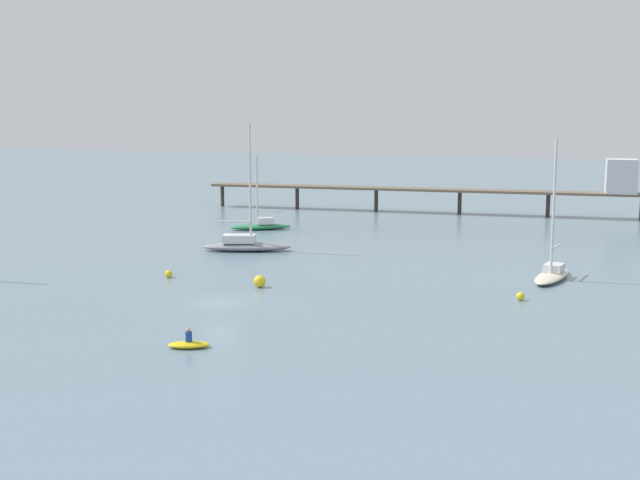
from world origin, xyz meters
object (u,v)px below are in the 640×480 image
(pier, at_px, (512,184))
(mooring_buoy_outer, at_px, (521,296))
(sailboat_cream, at_px, (552,271))
(sailboat_gray, at_px, (245,243))
(sailboat_green, at_px, (261,225))
(mooring_buoy_inner, at_px, (169,274))
(mooring_buoy_far, at_px, (260,281))
(dinghy_yellow, at_px, (189,344))

(pier, xyz_separation_m, mooring_buoy_outer, (7.12, -47.80, -3.73))
(sailboat_cream, xyz_separation_m, sailboat_gray, (-27.94, 3.49, 0.08))
(sailboat_green, bearing_deg, sailboat_cream, -27.44)
(sailboat_cream, height_order, mooring_buoy_inner, sailboat_cream)
(sailboat_cream, distance_m, mooring_buoy_inner, 29.69)
(sailboat_cream, distance_m, mooring_buoy_far, 22.52)
(pier, distance_m, mooring_buoy_inner, 53.39)
(mooring_buoy_inner, bearing_deg, sailboat_cream, 19.67)
(dinghy_yellow, xyz_separation_m, mooring_buoy_outer, (15.41, 18.06, 0.06))
(mooring_buoy_far, height_order, mooring_buoy_outer, mooring_buoy_far)
(sailboat_cream, distance_m, dinghy_yellow, 31.18)
(sailboat_green, relative_size, mooring_buoy_outer, 14.17)
(mooring_buoy_far, xyz_separation_m, mooring_buoy_outer, (18.45, 2.50, -0.16))
(sailboat_cream, relative_size, sailboat_green, 1.32)
(sailboat_cream, bearing_deg, dinghy_yellow, -122.52)
(sailboat_cream, height_order, sailboat_gray, sailboat_gray)
(sailboat_gray, bearing_deg, dinghy_yellow, -69.42)
(sailboat_green, xyz_separation_m, mooring_buoy_far, (12.76, -27.63, -0.11))
(sailboat_green, relative_size, sailboat_gray, 0.69)
(sailboat_cream, xyz_separation_m, sailboat_green, (-32.57, 16.91, -0.06))
(pier, bearing_deg, sailboat_cream, -77.92)
(sailboat_green, distance_m, mooring_buoy_far, 30.44)
(pier, xyz_separation_m, mooring_buoy_far, (-11.34, -50.30, -3.57))
(pier, distance_m, sailboat_cream, 40.61)
(dinghy_yellow, height_order, mooring_buoy_inner, dinghy_yellow)
(sailboat_green, height_order, mooring_buoy_far, sailboat_green)
(mooring_buoy_far, bearing_deg, sailboat_cream, 28.43)
(mooring_buoy_far, xyz_separation_m, mooring_buoy_inner, (-8.15, 0.73, -0.15))
(sailboat_cream, xyz_separation_m, mooring_buoy_inner, (-27.95, -9.99, -0.33))
(sailboat_gray, height_order, mooring_buoy_outer, sailboat_gray)
(sailboat_cream, relative_size, sailboat_gray, 0.91)
(sailboat_gray, xyz_separation_m, mooring_buoy_inner, (-0.01, -13.48, -0.41))
(sailboat_green, xyz_separation_m, dinghy_yellow, (15.81, -43.20, -0.34))
(pier, relative_size, mooring_buoy_far, 62.85)
(sailboat_cream, relative_size, mooring_buoy_inner, 18.12)
(sailboat_gray, xyz_separation_m, dinghy_yellow, (11.18, -29.78, -0.48))
(sailboat_green, distance_m, mooring_buoy_outer, 40.08)
(sailboat_green, distance_m, dinghy_yellow, 46.00)
(mooring_buoy_inner, relative_size, mooring_buoy_outer, 1.03)
(sailboat_gray, bearing_deg, sailboat_cream, -7.12)
(mooring_buoy_far, bearing_deg, mooring_buoy_outer, 7.70)
(pier, distance_m, sailboat_gray, 41.14)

